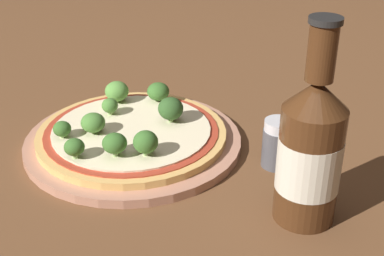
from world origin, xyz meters
name	(u,v)px	position (x,y,z in m)	size (l,w,h in m)	color
ground_plane	(125,137)	(0.00, 0.00, 0.00)	(3.00, 3.00, 0.00)	brown
plate	(134,141)	(0.02, -0.02, 0.01)	(0.30, 0.30, 0.01)	tan
pizza	(132,133)	(0.02, -0.02, 0.02)	(0.26, 0.26, 0.01)	tan
broccoli_floret_0	(93,123)	(-0.03, -0.04, 0.04)	(0.03, 0.03, 0.03)	#89A866
broccoli_floret_1	(171,109)	(0.07, 0.01, 0.05)	(0.04, 0.04, 0.04)	#89A866
broccoli_floret_2	(62,129)	(-0.07, -0.06, 0.04)	(0.02, 0.02, 0.02)	#89A866
broccoli_floret_3	(74,147)	(-0.03, -0.11, 0.04)	(0.03, 0.03, 0.03)	#89A866
broccoli_floret_4	(146,142)	(0.05, -0.09, 0.04)	(0.03, 0.03, 0.03)	#89A866
broccoli_floret_5	(117,91)	(-0.03, 0.06, 0.04)	(0.04, 0.04, 0.03)	#89A866
broccoli_floret_6	(110,106)	(-0.03, 0.02, 0.04)	(0.02, 0.02, 0.03)	#89A866
broccoli_floret_7	(158,92)	(0.03, 0.08, 0.04)	(0.03, 0.03, 0.03)	#89A866
broccoli_floret_8	(115,143)	(0.02, -0.09, 0.04)	(0.03, 0.03, 0.03)	#89A866
beer_bottle	(310,151)	(0.25, -0.14, 0.09)	(0.07, 0.07, 0.23)	#472814
pepper_shaker	(277,144)	(0.22, -0.04, 0.03)	(0.04, 0.04, 0.07)	#4C4C51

